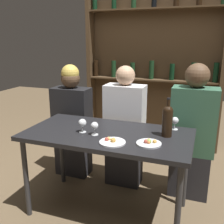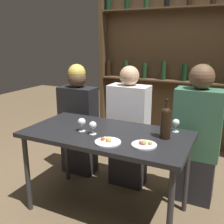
{
  "view_description": "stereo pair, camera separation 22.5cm",
  "coord_description": "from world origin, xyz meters",
  "px_view_note": "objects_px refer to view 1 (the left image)",
  "views": [
    {
      "loc": [
        0.74,
        -1.93,
        1.51
      ],
      "look_at": [
        0.0,
        0.11,
        0.9
      ],
      "focal_mm": 42.0,
      "sensor_mm": 36.0,
      "label": 1
    },
    {
      "loc": [
        0.95,
        -1.84,
        1.51
      ],
      "look_at": [
        0.0,
        0.11,
        0.9
      ],
      "focal_mm": 42.0,
      "sensor_mm": 36.0,
      "label": 2
    }
  ],
  "objects_px": {
    "wine_glass_1": "(82,123)",
    "seated_person_left": "(72,123)",
    "seated_person_right": "(192,136)",
    "wine_glass_2": "(95,126)",
    "wine_glass_0": "(175,121)",
    "food_plate_0": "(149,143)",
    "food_plate_1": "(112,142)",
    "wine_bottle": "(167,120)",
    "seated_person_center": "(125,131)"
  },
  "relations": [
    {
      "from": "wine_glass_1",
      "to": "seated_person_left",
      "type": "relative_size",
      "value": 0.09
    },
    {
      "from": "wine_glass_1",
      "to": "wine_glass_2",
      "type": "xyz_separation_m",
      "value": [
        0.12,
        -0.02,
        -0.0
      ]
    },
    {
      "from": "seated_person_left",
      "to": "seated_person_right",
      "type": "relative_size",
      "value": 0.96
    },
    {
      "from": "wine_glass_0",
      "to": "wine_glass_1",
      "type": "distance_m",
      "value": 0.79
    },
    {
      "from": "wine_glass_2",
      "to": "seated_person_left",
      "type": "height_order",
      "value": "seated_person_left"
    },
    {
      "from": "seated_person_right",
      "to": "seated_person_left",
      "type": "bearing_deg",
      "value": -180.0
    },
    {
      "from": "wine_glass_0",
      "to": "wine_glass_2",
      "type": "height_order",
      "value": "wine_glass_0"
    },
    {
      "from": "wine_bottle",
      "to": "wine_glass_1",
      "type": "distance_m",
      "value": 0.7
    },
    {
      "from": "wine_glass_1",
      "to": "wine_bottle",
      "type": "bearing_deg",
      "value": 12.31
    },
    {
      "from": "seated_person_right",
      "to": "food_plate_0",
      "type": "bearing_deg",
      "value": -113.32
    },
    {
      "from": "food_plate_0",
      "to": "wine_bottle",
      "type": "bearing_deg",
      "value": 65.52
    },
    {
      "from": "food_plate_1",
      "to": "seated_person_left",
      "type": "bearing_deg",
      "value": 135.47
    },
    {
      "from": "food_plate_0",
      "to": "seated_person_left",
      "type": "relative_size",
      "value": 0.15
    },
    {
      "from": "wine_glass_2",
      "to": "food_plate_1",
      "type": "relative_size",
      "value": 0.55
    },
    {
      "from": "seated_person_center",
      "to": "seated_person_right",
      "type": "height_order",
      "value": "seated_person_right"
    },
    {
      "from": "seated_person_left",
      "to": "seated_person_center",
      "type": "bearing_deg",
      "value": 0.0
    },
    {
      "from": "wine_glass_1",
      "to": "food_plate_1",
      "type": "height_order",
      "value": "wine_glass_1"
    },
    {
      "from": "food_plate_0",
      "to": "wine_glass_1",
      "type": "bearing_deg",
      "value": 173.38
    },
    {
      "from": "seated_person_center",
      "to": "seated_person_right",
      "type": "relative_size",
      "value": 0.97
    },
    {
      "from": "wine_bottle",
      "to": "food_plate_0",
      "type": "xyz_separation_m",
      "value": [
        -0.1,
        -0.22,
        -0.13
      ]
    },
    {
      "from": "seated_person_left",
      "to": "wine_glass_0",
      "type": "bearing_deg",
      "value": -12.45
    },
    {
      "from": "wine_glass_0",
      "to": "seated_person_center",
      "type": "bearing_deg",
      "value": 154.6
    },
    {
      "from": "wine_glass_1",
      "to": "seated_person_left",
      "type": "height_order",
      "value": "seated_person_left"
    },
    {
      "from": "wine_glass_1",
      "to": "food_plate_0",
      "type": "distance_m",
      "value": 0.59
    },
    {
      "from": "wine_bottle",
      "to": "food_plate_0",
      "type": "height_order",
      "value": "wine_bottle"
    },
    {
      "from": "wine_bottle",
      "to": "wine_glass_2",
      "type": "xyz_separation_m",
      "value": [
        -0.56,
        -0.17,
        -0.07
      ]
    },
    {
      "from": "wine_glass_2",
      "to": "wine_glass_1",
      "type": "bearing_deg",
      "value": 169.3
    },
    {
      "from": "wine_glass_1",
      "to": "wine_glass_0",
      "type": "bearing_deg",
      "value": 24.86
    },
    {
      "from": "wine_bottle",
      "to": "wine_glass_1",
      "type": "bearing_deg",
      "value": -167.69
    },
    {
      "from": "food_plate_0",
      "to": "seated_person_left",
      "type": "xyz_separation_m",
      "value": [
        -1.0,
        0.65,
        -0.16
      ]
    },
    {
      "from": "wine_glass_1",
      "to": "seated_person_right",
      "type": "height_order",
      "value": "seated_person_right"
    },
    {
      "from": "seated_person_left",
      "to": "seated_person_right",
      "type": "distance_m",
      "value": 1.28
    },
    {
      "from": "wine_glass_2",
      "to": "seated_person_left",
      "type": "relative_size",
      "value": 0.09
    },
    {
      "from": "wine_glass_1",
      "to": "food_plate_1",
      "type": "xyz_separation_m",
      "value": [
        0.31,
        -0.14,
        -0.07
      ]
    },
    {
      "from": "wine_glass_2",
      "to": "seated_person_right",
      "type": "xyz_separation_m",
      "value": [
        0.74,
        0.61,
        -0.21
      ]
    },
    {
      "from": "wine_glass_0",
      "to": "food_plate_0",
      "type": "relative_size",
      "value": 0.6
    },
    {
      "from": "wine_glass_1",
      "to": "seated_person_center",
      "type": "bearing_deg",
      "value": 72.03
    },
    {
      "from": "food_plate_1",
      "to": "food_plate_0",
      "type": "bearing_deg",
      "value": 14.39
    },
    {
      "from": "wine_glass_1",
      "to": "seated_person_right",
      "type": "xyz_separation_m",
      "value": [
        0.86,
        0.58,
        -0.21
      ]
    },
    {
      "from": "seated_person_right",
      "to": "wine_glass_2",
      "type": "bearing_deg",
      "value": -140.64
    },
    {
      "from": "wine_bottle",
      "to": "wine_glass_1",
      "type": "relative_size",
      "value": 2.72
    },
    {
      "from": "wine_glass_1",
      "to": "food_plate_1",
      "type": "distance_m",
      "value": 0.35
    },
    {
      "from": "seated_person_center",
      "to": "seated_person_right",
      "type": "distance_m",
      "value": 0.67
    },
    {
      "from": "wine_bottle",
      "to": "seated_person_center",
      "type": "distance_m",
      "value": 0.72
    },
    {
      "from": "food_plate_1",
      "to": "seated_person_right",
      "type": "relative_size",
      "value": 0.15
    },
    {
      "from": "wine_glass_1",
      "to": "wine_glass_2",
      "type": "bearing_deg",
      "value": -10.7
    },
    {
      "from": "wine_bottle",
      "to": "wine_glass_1",
      "type": "xyz_separation_m",
      "value": [
        -0.68,
        -0.15,
        -0.06
      ]
    },
    {
      "from": "food_plate_0",
      "to": "seated_person_right",
      "type": "relative_size",
      "value": 0.14
    },
    {
      "from": "food_plate_1",
      "to": "seated_person_right",
      "type": "height_order",
      "value": "seated_person_right"
    },
    {
      "from": "seated_person_center",
      "to": "wine_glass_0",
      "type": "bearing_deg",
      "value": -25.4
    }
  ]
}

